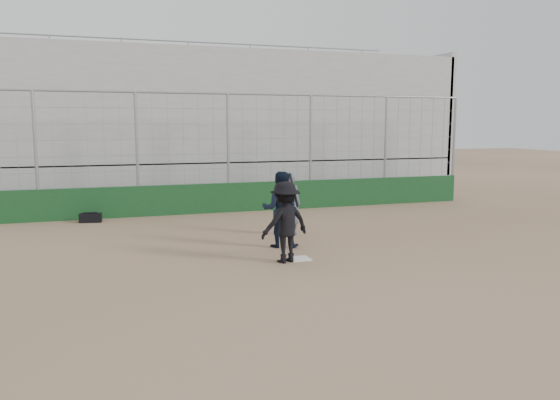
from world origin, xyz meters
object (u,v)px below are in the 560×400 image
object	(u,v)px
batter_at_plate	(285,222)
umpire	(289,207)
equipment_bag	(91,218)
catcher_crouched	(280,222)

from	to	relation	value
batter_at_plate	umpire	size ratio (longest dim) A/B	1.25
equipment_bag	catcher_crouched	bearing A→B (deg)	-48.60
batter_at_plate	umpire	world-z (taller)	batter_at_plate
batter_at_plate	catcher_crouched	xyz separation A→B (m)	(0.35, 1.39, -0.26)
catcher_crouched	umpire	world-z (taller)	umpire
catcher_crouched	equipment_bag	size ratio (longest dim) A/B	1.82
catcher_crouched	umpire	size ratio (longest dim) A/B	0.81
batter_at_plate	equipment_bag	distance (m)	7.69
umpire	equipment_bag	bearing A→B (deg)	-14.42
equipment_bag	umpire	bearing A→B (deg)	-35.61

